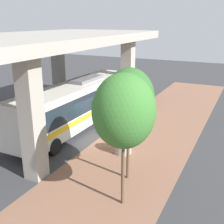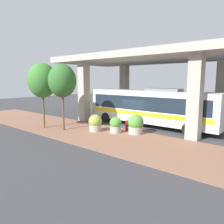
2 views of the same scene
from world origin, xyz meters
The scene contains 10 objects.
ground_plane centered at (0.00, 0.00, 0.00)m, with size 80.00×80.00×0.00m, color #38383A.
sidewalk_strip centered at (-3.00, 0.00, 0.01)m, with size 6.00×40.00×0.02m.
overpass centered at (4.00, 0.00, 5.89)m, with size 9.40×19.50×6.70m.
bus centered at (2.42, -1.07, 1.91)m, with size 2.65×12.52×3.52m.
fire_hydrant centered at (-0.48, -0.54, 0.47)m, with size 0.49×0.23×0.94m.
planter_front centered at (-0.84, -1.68, 0.76)m, with size 1.26×1.26×1.58m.
planter_middle centered at (-1.61, -0.24, 0.64)m, with size 0.97×0.97×1.31m.
planter_back centered at (-2.31, 1.38, 0.69)m, with size 1.11×1.11×1.42m.
street_tree_near centered at (-3.68, 3.82, 4.18)m, with size 2.33×2.33×5.59m.
street_tree_far centered at (-4.30, 5.82, 4.21)m, with size 2.52×2.52×5.73m.
Camera 1 is at (-8.50, 15.31, 7.59)m, focal length 45.00 mm.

